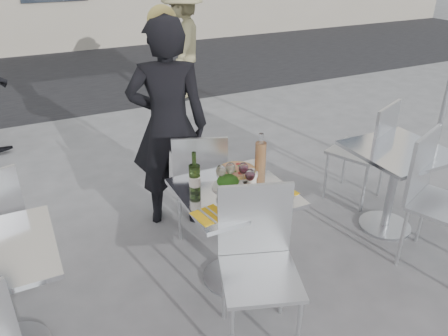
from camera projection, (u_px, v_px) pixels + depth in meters
name	position (u px, v px, depth m)	size (l,w,h in m)	color
ground	(233.00, 278.00, 3.25)	(80.00, 80.00, 0.00)	slate
street_asphalt	(79.00, 73.00, 8.43)	(24.00, 5.00, 0.00)	black
main_table	(234.00, 217.00, 3.00)	(0.72, 0.72, 0.75)	#B7BABF
side_table_right	(395.00, 172.00, 3.59)	(0.72, 0.72, 0.75)	#B7BABF
chair_far	(200.00, 176.00, 3.51)	(0.55, 0.56, 0.93)	silver
chair_near	(258.00, 254.00, 2.58)	(0.57, 0.58, 0.99)	silver
side_chair_rfar	(370.00, 145.00, 3.97)	(0.60, 0.60, 0.99)	silver
side_chair_rnear	(435.00, 191.00, 3.18)	(0.61, 0.62, 1.03)	silver
woman_diner	(168.00, 126.00, 3.56)	(0.65, 0.43, 1.78)	black
pedestrian_b	(183.00, 43.00, 6.79)	(1.08, 0.62, 1.68)	#988F62
pizza_near	(253.00, 196.00, 2.83)	(0.30, 0.30, 0.02)	tan
pizza_far	(237.00, 171.00, 3.12)	(0.30, 0.30, 0.03)	white
salad_plate	(228.00, 182.00, 2.93)	(0.22, 0.22, 0.09)	white
wine_bottle	(195.00, 178.00, 2.83)	(0.07, 0.07, 0.29)	#344F1D
carafe	(261.00, 156.00, 3.11)	(0.08, 0.08, 0.29)	tan
sugar_shaker	(252.00, 177.00, 2.96)	(0.06, 0.06, 0.11)	white
wineglass_white_a	(221.00, 172.00, 2.91)	(0.07, 0.07, 0.16)	white
wineglass_white_b	(230.00, 169.00, 2.95)	(0.07, 0.07, 0.16)	white
wineglass_red_a	(250.00, 175.00, 2.86)	(0.07, 0.07, 0.16)	white
wineglass_red_b	(243.00, 169.00, 2.95)	(0.07, 0.07, 0.16)	white
napkin_left	(209.00, 215.00, 2.64)	(0.21, 0.21, 0.01)	yellow
napkin_right	(281.00, 192.00, 2.88)	(0.21, 0.21, 0.01)	yellow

